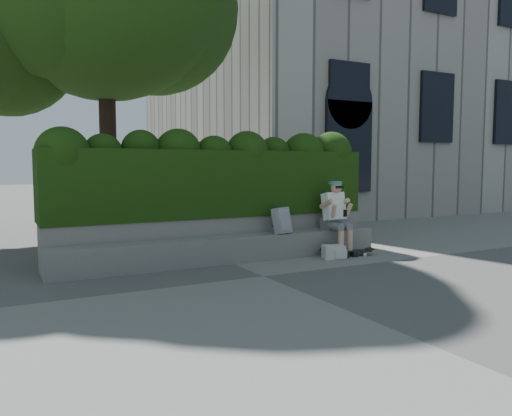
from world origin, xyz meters
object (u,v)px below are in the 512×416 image
person (336,214)px  backpack_ground (334,252)px  backpack_plaid (282,221)px  skateboard (347,252)px

person → backpack_ground: size_ratio=3.67×
person → backpack_plaid: size_ratio=2.95×
person → skateboard: person is taller
backpack_plaid → backpack_ground: bearing=-52.5°
person → backpack_plaid: 1.15m
backpack_plaid → backpack_ground: size_ratio=1.24×
backpack_ground → person: bearing=66.8°
backpack_plaid → backpack_ground: backpack_plaid is taller
backpack_ground → backpack_plaid: bearing=164.6°
backpack_plaid → skateboard: bearing=-37.5°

